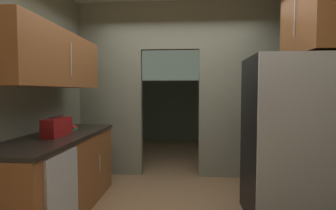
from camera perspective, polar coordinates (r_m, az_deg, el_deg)
The scene contains 9 objects.
kitchen_partition at distance 4.18m, azimuth 3.04°, elevation 4.75°, with size 3.29×0.12×2.82m.
adjoining_room_shell at distance 6.21m, azimuth 3.12°, elevation 3.26°, with size 3.29×3.04×2.82m.
refrigerator at distance 3.04m, azimuth 25.15°, elevation -6.89°, with size 0.84×0.79×1.75m.
lower_cabinet_run at distance 3.20m, azimuth -23.34°, elevation -14.13°, with size 0.68×1.90×0.90m.
dishwasher at distance 2.62m, azimuth -22.27°, elevation -18.74°, with size 0.02×0.56×0.84m.
upper_cabinet_counterside at distance 3.09m, azimuth -23.84°, elevation 9.27°, with size 0.36×1.71×0.60m.
upper_cabinet_fridgeside at distance 3.31m, azimuth 29.43°, elevation 18.49°, with size 0.36×0.93×1.02m.
boombox at distance 3.04m, azimuth -23.46°, elevation -4.52°, with size 0.16×0.42×0.22m.
book_stack at distance 3.33m, azimuth -20.80°, elevation -4.95°, with size 0.14×0.18×0.07m.
Camera 1 is at (0.14, -2.71, 1.38)m, focal length 27.42 mm.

